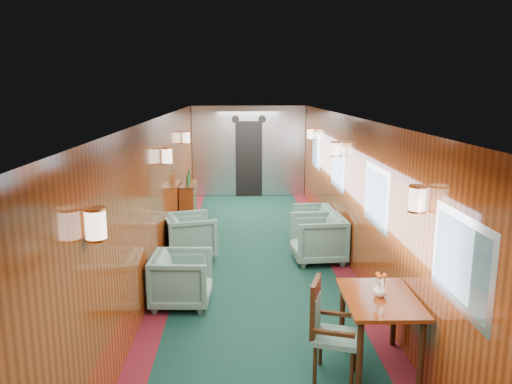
# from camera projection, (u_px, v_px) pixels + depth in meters

# --- Properties ---
(room) EXTENTS (12.00, 12.10, 2.40)m
(room) POSITION_uv_depth(u_px,v_px,m) (258.00, 171.00, 7.35)
(room) COLOR black
(room) RESTS_ON ground
(bulkhead) EXTENTS (2.98, 0.17, 2.39)m
(bulkhead) POSITION_uv_depth(u_px,v_px,m) (249.00, 152.00, 13.22)
(bulkhead) COLOR silver
(bulkhead) RESTS_ON ground
(windows_right) EXTENTS (0.02, 8.60, 0.80)m
(windows_right) POSITION_uv_depth(u_px,v_px,m) (354.00, 180.00, 7.68)
(windows_right) COLOR silver
(windows_right) RESTS_ON ground
(wall_sconces) EXTENTS (2.97, 7.97, 0.25)m
(wall_sconces) POSITION_uv_depth(u_px,v_px,m) (257.00, 155.00, 7.87)
(wall_sconces) COLOR beige
(wall_sconces) RESTS_ON ground
(dining_table) EXTENTS (0.75, 1.05, 0.77)m
(dining_table) POSITION_uv_depth(u_px,v_px,m) (380.00, 308.00, 5.03)
(dining_table) COLOR maroon
(dining_table) RESTS_ON ground
(side_chair) EXTENTS (0.55, 0.57, 1.00)m
(side_chair) POSITION_uv_depth(u_px,v_px,m) (327.00, 325.00, 4.90)
(side_chair) COLOR #1F4A41
(side_chair) RESTS_ON ground
(credenza) EXTENTS (0.31, 0.98, 1.16)m
(credenza) POSITION_uv_depth(u_px,v_px,m) (189.00, 203.00, 10.52)
(credenza) COLOR maroon
(credenza) RESTS_ON ground
(flower_vase) EXTENTS (0.17, 0.17, 0.14)m
(flower_vase) POSITION_uv_depth(u_px,v_px,m) (380.00, 290.00, 5.01)
(flower_vase) COLOR white
(flower_vase) RESTS_ON dining_table
(armchair_left_near) EXTENTS (0.81, 0.79, 0.71)m
(armchair_left_near) POSITION_uv_depth(u_px,v_px,m) (182.00, 279.00, 6.59)
(armchair_left_near) COLOR #1F4A41
(armchair_left_near) RESTS_ON ground
(armchair_left_far) EXTENTS (1.01, 1.00, 0.75)m
(armchair_left_far) POSITION_uv_depth(u_px,v_px,m) (190.00, 236.00, 8.47)
(armchair_left_far) COLOR #1F4A41
(armchair_left_far) RESTS_ON ground
(armchair_right_near) EXTENTS (0.91, 0.89, 0.78)m
(armchair_right_near) POSITION_uv_depth(u_px,v_px,m) (318.00, 238.00, 8.27)
(armchair_right_near) COLOR #1F4A41
(armchair_right_near) RESTS_ON ground
(armchair_right_far) EXTENTS (0.74, 0.72, 0.65)m
(armchair_right_far) POSITION_uv_depth(u_px,v_px,m) (313.00, 223.00, 9.47)
(armchair_right_far) COLOR #1F4A41
(armchair_right_far) RESTS_ON ground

